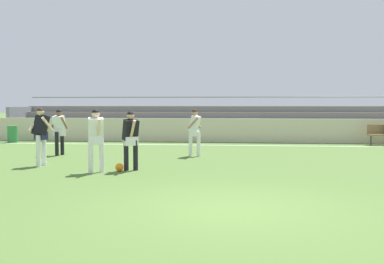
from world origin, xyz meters
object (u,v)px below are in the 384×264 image
Objects in this scene: player_white_wide_right at (96,135)px; player_white_overlapping at (59,128)px; player_dark_deep_cover at (41,131)px; trash_bin at (13,134)px; player_dark_dropping_back at (131,136)px; bleacher_stand at (229,121)px; player_white_on_ball at (195,128)px; soccer_ball at (119,167)px.

player_white_wide_right is 4.51m from player_white_overlapping.
player_dark_deep_cover reaches higher than player_white_overlapping.
trash_bin is 0.49× the size of player_dark_dropping_back.
player_white_overlapping is (-5.79, -8.55, 0.03)m from bleacher_stand.
player_dark_dropping_back is at bearing -111.85° from player_white_on_ball.
player_white_overlapping is 4.74m from soccer_ball.
player_white_wide_right is at bearing -119.35° from player_white_on_ball.
player_dark_deep_cover reaches higher than player_white_wide_right.
player_dark_deep_cover is at bearing -145.18° from player_white_on_ball.
soccer_ball is (-0.26, -0.22, -0.84)m from player_dark_dropping_back.
player_dark_dropping_back is at bearing -46.80° from trash_bin.
trash_bin is 0.48× the size of player_white_overlapping.
player_white_wide_right is at bearing -55.75° from player_white_overlapping.
player_white_on_ball is 7.40× the size of soccer_ball.
player_white_overlapping reaches higher than trash_bin.
trash_bin is (-10.11, -3.64, -0.53)m from bleacher_stand.
player_dark_deep_cover is 5.10m from player_white_on_ball.
player_white_on_ball reaches higher than player_dark_dropping_back.
soccer_ball is (-2.69, -12.04, -0.81)m from bleacher_stand.
player_white_wide_right is 0.94m from player_dark_dropping_back.
player_white_wide_right is at bearing -51.53° from trash_bin.
player_white_on_ball is (-1.03, -8.34, 0.04)m from bleacher_stand.
player_white_overlapping is at bearing 135.74° from player_dark_dropping_back.
player_dark_deep_cover reaches higher than trash_bin.
player_dark_dropping_back is 0.99× the size of player_white_on_ball.
bleacher_stand reaches higher than player_white_overlapping.
player_dark_dropping_back is 0.95× the size of player_dark_deep_cover.
player_white_overlapping is at bearing 101.83° from player_dark_deep_cover.
player_white_wide_right is at bearing -156.57° from soccer_ball.
player_white_on_ball is at bearing 60.65° from player_white_wide_right.
trash_bin is 3.56× the size of soccer_ball.
player_white_on_ball is (2.22, 3.94, -0.03)m from player_white_wide_right.
player_dark_deep_cover is at bearing 162.73° from soccer_ball.
player_dark_deep_cover reaches higher than player_dark_dropping_back.
player_white_on_ball is at bearing -27.35° from trash_bin.
bleacher_stand reaches higher than trash_bin.
player_white_wide_right is at bearing -104.81° from bleacher_stand.
bleacher_stand is 14.35× the size of player_white_overlapping.
bleacher_stand reaches higher than soccer_ball.
bleacher_stand is 29.63× the size of trash_bin.
player_dark_deep_cover is (4.89, -7.61, 0.62)m from trash_bin.
bleacher_stand is 8.40m from player_white_on_ball.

